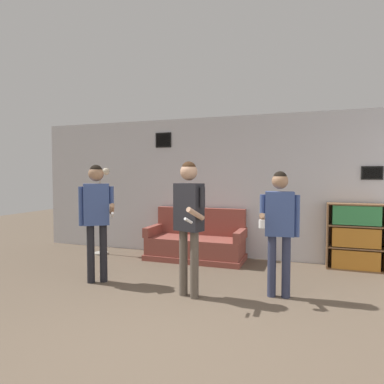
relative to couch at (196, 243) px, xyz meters
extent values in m
plane|color=brown|center=(0.72, -3.24, -0.30)|extent=(20.00, 20.00, 0.00)
cube|color=silver|center=(0.72, 0.41, 1.05)|extent=(8.73, 0.06, 2.70)
cube|color=black|center=(-0.83, 0.37, 1.99)|extent=(0.34, 0.02, 0.30)
cube|color=beige|center=(-0.83, 0.36, 1.99)|extent=(0.30, 0.01, 0.26)
cube|color=black|center=(2.99, 0.37, 1.31)|extent=(0.33, 0.02, 0.23)
cube|color=gray|center=(2.99, 0.36, 1.31)|extent=(0.29, 0.01, 0.18)
cube|color=brown|center=(0.00, -0.06, -0.25)|extent=(1.82, 0.80, 0.10)
cube|color=brown|center=(0.00, -0.06, -0.04)|extent=(1.76, 0.74, 0.32)
cube|color=brown|center=(0.00, 0.27, 0.38)|extent=(1.76, 0.14, 0.52)
cube|color=brown|center=(-0.85, -0.06, 0.21)|extent=(0.12, 0.74, 0.18)
cube|color=brown|center=(0.85, -0.06, 0.21)|extent=(0.12, 0.74, 0.18)
cube|color=brown|center=(2.30, 0.19, 0.25)|extent=(0.02, 0.30, 1.11)
cube|color=brown|center=(2.73, 0.34, 0.25)|extent=(0.90, 0.01, 1.11)
cube|color=brown|center=(2.73, 0.19, -0.29)|extent=(0.85, 0.30, 0.02)
cube|color=brown|center=(2.73, 0.19, 0.79)|extent=(0.85, 0.30, 0.02)
cube|color=brown|center=(2.73, 0.19, 0.07)|extent=(0.85, 0.30, 0.02)
cube|color=brown|center=(2.73, 0.19, 0.43)|extent=(0.85, 0.30, 0.02)
cube|color=#B77023|center=(2.73, 0.18, -0.12)|extent=(0.73, 0.26, 0.32)
cube|color=#B77023|center=(2.73, 0.18, 0.25)|extent=(0.73, 0.26, 0.32)
cube|color=#338447|center=(2.73, 0.18, 0.62)|extent=(0.73, 0.26, 0.32)
cylinder|color=#ADA89E|center=(-1.94, -0.23, -0.29)|extent=(0.28, 0.28, 0.03)
cylinder|color=#ADA89E|center=(-1.94, -0.23, 0.57)|extent=(0.03, 0.03, 1.68)
cylinder|color=#ADA89E|center=(-1.87, -0.23, 1.38)|extent=(0.02, 0.16, 0.02)
sphere|color=beige|center=(-1.80, -0.23, 1.35)|extent=(0.14, 0.14, 0.14)
cylinder|color=#ADA89E|center=(-2.01, -0.23, 1.28)|extent=(0.02, 0.16, 0.02)
sphere|color=beige|center=(-2.08, -0.23, 1.25)|extent=(0.14, 0.14, 0.14)
cylinder|color=black|center=(-1.02, -1.84, 0.12)|extent=(0.11, 0.11, 0.85)
cylinder|color=black|center=(-0.87, -1.74, 0.12)|extent=(0.11, 0.11, 0.85)
cube|color=#384C84|center=(-0.94, -1.79, 0.85)|extent=(0.41, 0.37, 0.60)
sphere|color=#997051|center=(-0.94, -1.79, 1.30)|extent=(0.22, 0.22, 0.22)
sphere|color=black|center=(-0.94, -1.79, 1.34)|extent=(0.19, 0.19, 0.19)
cylinder|color=#384C84|center=(-0.77, -1.67, 0.98)|extent=(0.07, 0.07, 0.26)
cylinder|color=#997051|center=(-0.69, -1.79, 0.79)|extent=(0.23, 0.29, 0.19)
cylinder|color=white|center=(-0.61, -1.90, 0.72)|extent=(0.11, 0.14, 0.09)
cylinder|color=#384C84|center=(-1.12, -1.91, 0.83)|extent=(0.07, 0.07, 0.57)
cylinder|color=brown|center=(0.45, -1.88, 0.13)|extent=(0.11, 0.11, 0.86)
cylinder|color=brown|center=(0.62, -1.94, 0.13)|extent=(0.11, 0.11, 0.86)
cube|color=#232328|center=(0.54, -1.91, 0.87)|extent=(0.40, 0.30, 0.61)
sphere|color=tan|center=(0.54, -1.91, 1.32)|extent=(0.22, 0.22, 0.22)
sphere|color=#382314|center=(0.54, -1.91, 1.36)|extent=(0.19, 0.19, 0.19)
cylinder|color=#232328|center=(0.74, -1.98, 1.00)|extent=(0.07, 0.07, 0.26)
cylinder|color=tan|center=(0.70, -2.11, 0.81)|extent=(0.16, 0.32, 0.19)
cylinder|color=white|center=(0.65, -2.25, 0.74)|extent=(0.08, 0.14, 0.09)
cylinder|color=#232328|center=(0.33, -1.84, 0.85)|extent=(0.07, 0.07, 0.58)
cylinder|color=#2D334C|center=(1.55, -1.55, 0.10)|extent=(0.11, 0.11, 0.80)
cylinder|color=#2D334C|center=(1.73, -1.53, 0.10)|extent=(0.11, 0.11, 0.80)
cube|color=#384C84|center=(1.64, -1.54, 0.78)|extent=(0.38, 0.24, 0.57)
sphere|color=#997051|center=(1.64, -1.54, 1.20)|extent=(0.21, 0.21, 0.21)
sphere|color=black|center=(1.64, -1.54, 1.24)|extent=(0.18, 0.18, 0.18)
cylinder|color=#384C84|center=(1.86, -1.52, 0.76)|extent=(0.07, 0.07, 0.54)
cylinder|color=#384C84|center=(1.43, -1.57, 0.91)|extent=(0.07, 0.07, 0.24)
cylinder|color=#997051|center=(1.44, -1.70, 0.72)|extent=(0.09, 0.30, 0.18)
cylinder|color=white|center=(1.46, -1.83, 0.68)|extent=(0.08, 0.08, 0.10)
camera|label=1|loc=(2.01, -6.04, 1.28)|focal=32.00mm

